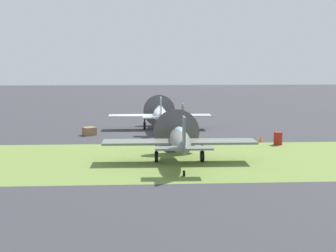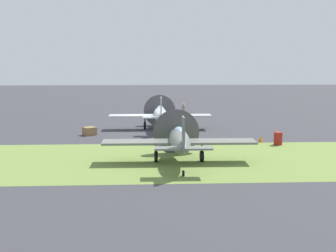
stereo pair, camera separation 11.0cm
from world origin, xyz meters
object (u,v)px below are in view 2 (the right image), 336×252
Objects in this scene: airplane_wingman at (179,140)px; ground_crew_chief at (183,111)px; airplane_lead at (160,114)px; fuel_drum at (278,139)px; supply_crate at (89,131)px; runway_marker_cone at (261,139)px.

airplane_wingman reaches higher than ground_crew_chief.
fuel_drum is (7.99, -7.79, -0.88)m from airplane_lead.
airplane_wingman reaches higher than supply_crate.
ground_crew_chief reaches higher than runway_marker_cone.
runway_marker_cone is at bearing -16.97° from supply_crate.
supply_crate reaches higher than runway_marker_cone.
supply_crate is 13.43m from runway_marker_cone.
airplane_wingman is 9.85× the size of fuel_drum.
ground_crew_chief reaches higher than supply_crate.
supply_crate is (-13.75, 5.12, -0.13)m from fuel_drum.
supply_crate is 2.05× the size of runway_marker_cone.
airplane_lead is 9.81× the size of fuel_drum.
ground_crew_chief is 13.84m from runway_marker_cone.
fuel_drum is 14.67m from supply_crate.
runway_marker_cone is at bearing -41.98° from airplane_lead.
ground_crew_chief is (1.99, 19.74, -0.42)m from airplane_wingman.
airplane_wingman is 9.85× the size of supply_crate.
ground_crew_chief is at bearing 110.75° from fuel_drum.
fuel_drum is at bearing 37.22° from airplane_wingman.
airplane_wingman reaches higher than fuel_drum.
airplane_lead reaches higher than supply_crate.
airplane_lead is 1.00× the size of airplane_wingman.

